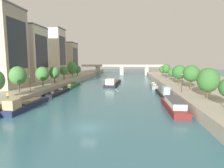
% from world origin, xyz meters
% --- Properties ---
extents(ground_plane, '(400.00, 400.00, 0.00)m').
position_xyz_m(ground_plane, '(0.00, 0.00, 0.00)').
color(ground_plane, '#386B7A').
extents(quay_left, '(36.00, 170.00, 2.25)m').
position_xyz_m(quay_left, '(-36.29, 55.00, 1.12)').
color(quay_left, '#A89E89').
rests_on(quay_left, ground).
extents(quay_right, '(36.00, 170.00, 2.25)m').
position_xyz_m(quay_right, '(36.29, 55.00, 1.12)').
color(quay_right, '#A89E89').
rests_on(quay_right, ground).
extents(barge_midriver, '(5.77, 24.33, 3.25)m').
position_xyz_m(barge_midriver, '(-1.14, 51.90, 0.93)').
color(barge_midriver, black).
rests_on(barge_midriver, ground).
extents(wake_behind_barge, '(5.59, 6.02, 0.03)m').
position_xyz_m(wake_behind_barge, '(-0.14, 37.38, 0.01)').
color(wake_behind_barge, '#AAD6E0').
rests_on(wake_behind_barge, ground).
extents(moored_boat_left_lone, '(3.19, 15.31, 2.99)m').
position_xyz_m(moored_boat_left_lone, '(-16.52, 10.14, 0.89)').
color(moored_boat_left_lone, '#1E284C').
rests_on(moored_boat_left_lone, ground).
extents(moored_boat_left_end, '(3.23, 14.75, 2.09)m').
position_xyz_m(moored_boat_left_end, '(-16.40, 28.09, 0.52)').
color(moored_boat_left_end, black).
rests_on(moored_boat_left_end, ground).
extents(moored_boat_left_far, '(2.70, 14.66, 2.26)m').
position_xyz_m(moored_boat_left_far, '(-16.49, 43.79, 0.61)').
color(moored_boat_left_far, '#235633').
rests_on(moored_boat_left_far, ground).
extents(moored_boat_right_gap_after, '(3.20, 15.08, 2.54)m').
position_xyz_m(moored_boat_right_gap_after, '(15.84, 12.08, 1.07)').
color(moored_boat_right_gap_after, maroon).
rests_on(moored_boat_right_gap_after, ground).
extents(moored_boat_right_midway, '(2.68, 14.32, 3.26)m').
position_xyz_m(moored_boat_right_midway, '(16.39, 28.41, 0.93)').
color(moored_boat_right_midway, black).
rests_on(moored_boat_right_midway, ground).
extents(moored_boat_right_second, '(2.73, 13.52, 2.42)m').
position_xyz_m(moored_boat_right_second, '(15.74, 46.11, 0.69)').
color(moored_boat_right_second, gray).
rests_on(moored_boat_right_second, ground).
extents(tree_left_third, '(4.26, 4.26, 6.82)m').
position_xyz_m(tree_left_third, '(-22.70, 17.69, 6.64)').
color(tree_left_third, brown).
rests_on(tree_left_third, quay_left).
extents(tree_left_nearest, '(4.28, 4.28, 6.35)m').
position_xyz_m(tree_left_nearest, '(-21.82, 29.31, 6.26)').
color(tree_left_nearest, brown).
rests_on(tree_left_nearest, quay_left).
extents(tree_left_end_of_row, '(3.78, 3.78, 6.02)m').
position_xyz_m(tree_left_end_of_row, '(-22.10, 39.39, 6.03)').
color(tree_left_end_of_row, brown).
rests_on(tree_left_end_of_row, quay_left).
extents(tree_left_midway, '(3.35, 3.35, 5.94)m').
position_xyz_m(tree_left_midway, '(-22.09, 49.29, 6.18)').
color(tree_left_midway, brown).
rests_on(tree_left_midway, quay_left).
extents(tree_left_by_lamp, '(4.70, 4.70, 7.73)m').
position_xyz_m(tree_left_by_lamp, '(-21.74, 59.55, 6.98)').
color(tree_left_by_lamp, brown).
rests_on(tree_left_by_lamp, quay_left).
extents(tree_left_distant, '(3.87, 3.87, 5.73)m').
position_xyz_m(tree_left_distant, '(-21.71, 68.26, 5.91)').
color(tree_left_distant, brown).
rests_on(tree_left_distant, quay_left).
extents(tree_right_end_of_row, '(4.67, 4.67, 6.75)m').
position_xyz_m(tree_right_end_of_row, '(23.47, 14.51, 6.32)').
color(tree_right_end_of_row, brown).
rests_on(tree_right_end_of_row, quay_right).
extents(tree_right_by_lamp, '(4.73, 4.73, 7.04)m').
position_xyz_m(tree_right_by_lamp, '(23.71, 26.66, 6.89)').
color(tree_right_by_lamp, brown).
rests_on(tree_right_by_lamp, quay_right).
extents(tree_right_third, '(4.73, 4.73, 6.79)m').
position_xyz_m(tree_right_third, '(23.20, 37.79, 6.62)').
color(tree_right_third, brown).
rests_on(tree_right_third, quay_right).
extents(tree_right_midway, '(3.26, 3.26, 4.98)m').
position_xyz_m(tree_right_midway, '(23.35, 49.61, 5.57)').
color(tree_right_midway, brown).
rests_on(tree_right_midway, quay_right).
extents(tree_right_past_mid, '(3.54, 3.54, 6.72)m').
position_xyz_m(tree_right_past_mid, '(22.95, 59.48, 6.87)').
color(tree_right_past_mid, brown).
rests_on(tree_right_past_mid, quay_right).
extents(tree_right_distant, '(3.59, 3.59, 5.66)m').
position_xyz_m(tree_right_distant, '(23.34, 71.06, 5.91)').
color(tree_right_distant, brown).
rests_on(tree_right_distant, quay_right).
extents(lamppost_left_bank, '(0.28, 0.28, 4.32)m').
position_xyz_m(lamppost_left_bank, '(-19.67, 17.94, 4.62)').
color(lamppost_left_bank, black).
rests_on(lamppost_left_bank, quay_left).
extents(lamppost_right_bank, '(0.28, 0.28, 4.86)m').
position_xyz_m(lamppost_right_bank, '(19.99, 21.93, 4.91)').
color(lamppost_right_bank, black).
rests_on(lamppost_right_bank, quay_right).
extents(building_left_corner, '(12.18, 12.67, 21.71)m').
position_xyz_m(building_left_corner, '(-34.23, 42.90, 13.12)').
color(building_left_corner, beige).
rests_on(building_left_corner, quay_left).
extents(building_left_far_end, '(14.31, 10.48, 24.14)m').
position_xyz_m(building_left_far_end, '(-34.23, 62.55, 14.33)').
color(building_left_far_end, beige).
rests_on(building_left_far_end, quay_left).
extents(building_left_middle, '(14.79, 12.25, 19.07)m').
position_xyz_m(building_left_middle, '(-34.23, 82.77, 11.80)').
color(building_left_middle, '#B2A38E').
rests_on(building_left_middle, quay_left).
extents(bridge_far, '(60.59, 4.40, 7.44)m').
position_xyz_m(bridge_far, '(0.00, 110.43, 4.73)').
color(bridge_far, '#ADA899').
rests_on(bridge_far, ground).
extents(person_on_quay, '(0.51, 0.30, 1.62)m').
position_xyz_m(person_on_quay, '(-19.57, 8.83, 3.18)').
color(person_on_quay, '#473D33').
rests_on(person_on_quay, quay_left).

